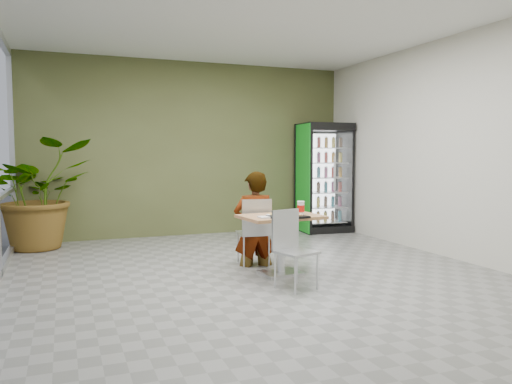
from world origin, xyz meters
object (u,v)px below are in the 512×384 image
Objects in this scene: chair_far at (255,227)px; beverage_fridge at (324,178)px; cafeteria_tray at (288,217)px; soda_cup at (301,208)px; potted_plant at (39,194)px; chair_near at (291,242)px; seated_woman at (255,230)px; dining_table at (281,232)px.

chair_far is 3.36m from beverage_fridge.
soda_cup is at bearing 41.05° from cafeteria_tray.
beverage_fridge is at bearing -0.87° from potted_plant.
beverage_fridge is at bearing 38.97° from chair_near.
cafeteria_tray is at bearing 53.49° from chair_near.
potted_plant reaches higher than cafeteria_tray.
cafeteria_tray is 4.33m from potted_plant.
beverage_fridge reaches higher than seated_woman.
chair_near is 0.50× the size of potted_plant.
soda_cup is 0.09× the size of potted_plant.
potted_plant is at bearing 110.68° from chair_near.
cafeteria_tray is (0.10, -0.87, 0.27)m from seated_woman.
seated_woman is (0.01, 0.05, -0.05)m from chair_far.
dining_table is 0.63m from seated_woman.
chair_near is 0.42m from cafeteria_tray.
beverage_fridge reaches higher than chair_near.
beverage_fridge is 5.11m from potted_plant.
cafeteria_tray is at bearing 103.53° from chair_far.
cafeteria_tray is at bearing -94.25° from dining_table.
beverage_fridge is (2.24, 3.16, 0.28)m from cafeteria_tray.
potted_plant is at bearing 136.67° from soda_cup.
chair_near is at bearing -125.30° from soda_cup.
seated_woman is at bearing -130.53° from beverage_fridge.
dining_table is at bearing -122.37° from beverage_fridge.
potted_plant is (-5.11, 0.08, -0.17)m from beverage_fridge.
chair_far is at bearing -130.09° from beverage_fridge.
dining_table is at bearing -46.01° from potted_plant.
beverage_fridge reaches higher than dining_table.
chair_far is at bearing 72.68° from chair_near.
beverage_fridge is (2.35, 3.49, 0.53)m from chair_near.
cafeteria_tray is at bearing -48.53° from potted_plant.
beverage_fridge is at bearing 54.70° from cafeteria_tray.
chair_far reaches higher than chair_near.
dining_table is 0.58m from chair_far.
cafeteria_tray is at bearing -120.32° from beverage_fridge.
beverage_fridge is 1.19× the size of potted_plant.
chair_near reaches higher than cafeteria_tray.
beverage_fridge is at bearing -128.99° from chair_far.
chair_near is at bearing -109.52° from cafeteria_tray.
dining_table is at bearing 60.00° from chair_near.
chair_far is at bearing -41.26° from potted_plant.
seated_woman reaches higher than chair_far.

